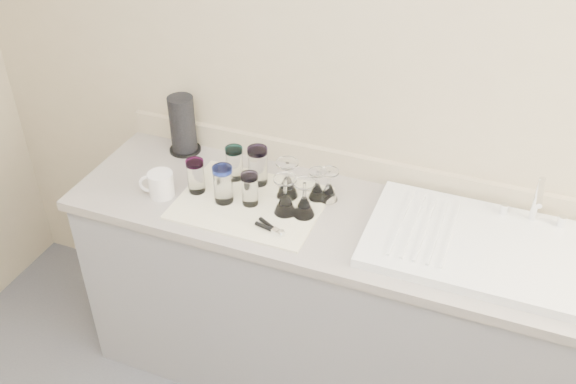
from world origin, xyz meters
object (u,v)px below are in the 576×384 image
at_px(tumbler_magenta, 196,176).
at_px(goblet_front_left, 285,201).
at_px(sink_unit, 485,246).
at_px(tumbler_purple, 258,165).
at_px(goblet_extra, 329,190).
at_px(paper_towel_roll, 183,125).
at_px(tumbler_blue, 223,184).
at_px(can_opener, 270,228).
at_px(goblet_front_right, 304,204).
at_px(tumbler_lavender, 250,189).
at_px(goblet_back_right, 317,189).
at_px(white_mug, 160,184).
at_px(goblet_back_left, 287,184).
at_px(tumbler_cyan, 234,163).

height_order(tumbler_magenta, goblet_front_left, goblet_front_left).
relative_size(sink_unit, tumbler_purple, 5.14).
bearing_deg(goblet_extra, paper_towel_roll, 169.80).
bearing_deg(tumbler_magenta, tumbler_blue, -9.05).
bearing_deg(sink_unit, goblet_extra, 172.40).
relative_size(goblet_extra, can_opener, 1.05).
height_order(goblet_front_right, can_opener, goblet_front_right).
distance_m(tumbler_magenta, tumbler_lavender, 0.23).
distance_m(goblet_back_right, white_mug, 0.61).
bearing_deg(white_mug, goblet_back_left, 19.80).
bearing_deg(can_opener, goblet_front_right, 57.59).
bearing_deg(goblet_back_right, paper_towel_roll, 168.51).
height_order(goblet_back_right, can_opener, goblet_back_right).
relative_size(goblet_back_right, white_mug, 0.83).
height_order(tumbler_lavender, goblet_back_left, goblet_back_left).
distance_m(tumbler_magenta, goblet_front_right, 0.45).
relative_size(tumbler_blue, goblet_extra, 1.16).
bearing_deg(goblet_back_right, goblet_back_left, -166.07).
xyz_separation_m(goblet_front_right, goblet_extra, (0.05, 0.13, -0.01)).
distance_m(goblet_extra, paper_towel_roll, 0.71).
bearing_deg(goblet_back_left, sink_unit, -3.41).
xyz_separation_m(sink_unit, tumbler_lavender, (-0.87, -0.05, 0.06)).
bearing_deg(sink_unit, tumbler_lavender, -176.49).
height_order(goblet_front_left, goblet_front_right, goblet_front_left).
relative_size(can_opener, white_mug, 0.84).
height_order(tumbler_lavender, white_mug, tumbler_lavender).
height_order(can_opener, paper_towel_roll, paper_towel_roll).
height_order(goblet_front_left, white_mug, goblet_front_left).
distance_m(sink_unit, tumbler_purple, 0.91).
bearing_deg(goblet_front_left, tumbler_magenta, 179.71).
bearing_deg(goblet_front_right, white_mug, -172.42).
distance_m(goblet_front_right, goblet_extra, 0.14).
bearing_deg(can_opener, paper_towel_roll, 145.78).
relative_size(sink_unit, goblet_front_right, 5.54).
relative_size(tumbler_lavender, white_mug, 0.89).
bearing_deg(goblet_front_left, goblet_back_right, 58.10).
distance_m(goblet_back_left, goblet_front_right, 0.14).
height_order(goblet_front_right, paper_towel_roll, paper_towel_roll).
bearing_deg(goblet_back_right, tumbler_purple, 176.99).
height_order(sink_unit, tumbler_cyan, sink_unit).
bearing_deg(goblet_extra, goblet_front_right, -112.81).
bearing_deg(tumbler_lavender, goblet_front_left, -1.16).
height_order(sink_unit, goblet_back_right, sink_unit).
height_order(tumbler_lavender, goblet_extra, tumbler_lavender).
bearing_deg(tumbler_magenta, goblet_front_right, 1.04).
height_order(tumbler_cyan, paper_towel_roll, paper_towel_roll).
bearing_deg(white_mug, goblet_extra, 18.05).
bearing_deg(goblet_back_right, tumbler_lavender, -150.70).
height_order(tumbler_cyan, can_opener, tumbler_cyan).
relative_size(goblet_front_right, paper_towel_roll, 0.58).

